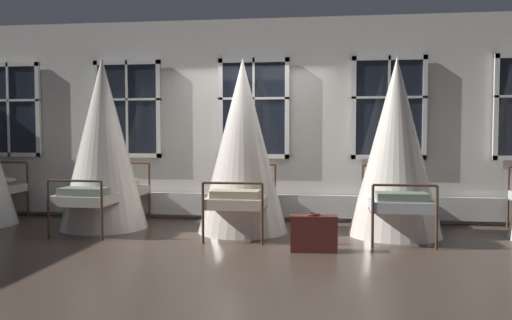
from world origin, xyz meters
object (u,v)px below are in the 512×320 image
(suitcase_dark, at_px, (314,233))
(cot_fourth, at_px, (396,149))
(cot_third, at_px, (243,149))
(cot_second, at_px, (103,146))

(suitcase_dark, bearing_deg, cot_fourth, 43.73)
(cot_third, relative_size, cot_fourth, 1.00)
(cot_fourth, distance_m, suitcase_dark, 1.89)
(cot_third, bearing_deg, cot_fourth, -90.11)
(cot_second, height_order, cot_third, cot_second)
(cot_fourth, height_order, suitcase_dark, cot_fourth)
(cot_second, distance_m, suitcase_dark, 3.54)
(cot_third, distance_m, cot_fourth, 2.15)
(cot_second, bearing_deg, suitcase_dark, -109.17)
(cot_second, xyz_separation_m, cot_third, (2.12, -0.02, -0.03))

